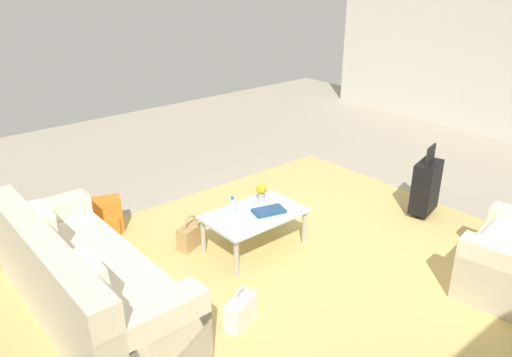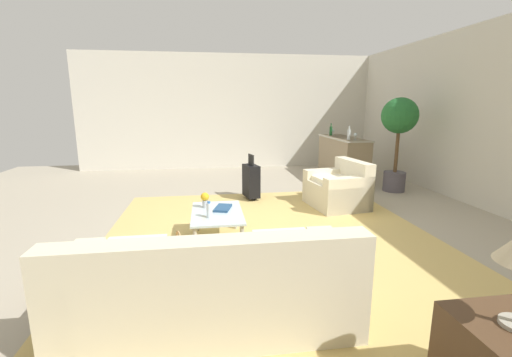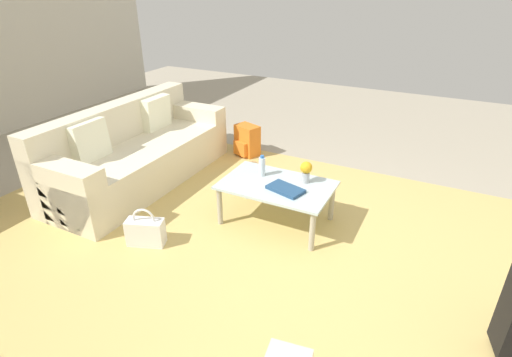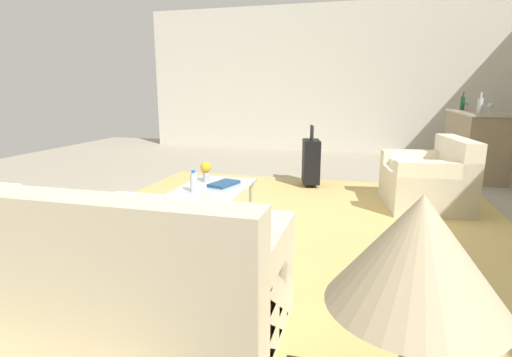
# 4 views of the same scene
# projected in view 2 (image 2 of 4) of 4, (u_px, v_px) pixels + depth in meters

# --- Properties ---
(ground_plane) EXTENTS (12.00, 12.00, 0.00)m
(ground_plane) POSITION_uv_depth(u_px,v_px,m) (252.00, 229.00, 4.89)
(ground_plane) COLOR #A89E89
(wall_left) EXTENTS (0.12, 8.00, 3.10)m
(wall_left) POSITION_uv_depth(u_px,v_px,m) (228.00, 112.00, 9.46)
(wall_left) COLOR beige
(wall_left) RESTS_ON ground
(area_rug) EXTENTS (5.20, 4.40, 0.01)m
(area_rug) POSITION_uv_depth(u_px,v_px,m) (274.00, 245.00, 4.34)
(area_rug) COLOR tan
(area_rug) RESTS_ON ground
(couch) EXTENTS (0.86, 2.26, 0.86)m
(couch) POSITION_uv_depth(u_px,v_px,m) (212.00, 296.00, 2.63)
(couch) COLOR beige
(couch) RESTS_ON ground
(armchair) EXTENTS (1.08, 0.97, 0.80)m
(armchair) POSITION_uv_depth(u_px,v_px,m) (340.00, 190.00, 5.95)
(armchair) COLOR beige
(armchair) RESTS_ON ground
(coffee_table) EXTENTS (1.01, 0.64, 0.40)m
(coffee_table) POSITION_uv_depth(u_px,v_px,m) (217.00, 216.00, 4.36)
(coffee_table) COLOR silver
(coffee_table) RESTS_ON ground
(water_bottle) EXTENTS (0.06, 0.06, 0.20)m
(water_bottle) POSITION_uv_depth(u_px,v_px,m) (209.00, 210.00, 4.12)
(water_bottle) COLOR silver
(water_bottle) RESTS_ON coffee_table
(coffee_table_book) EXTENTS (0.36, 0.26, 0.03)m
(coffee_table_book) POSITION_uv_depth(u_px,v_px,m) (223.00, 208.00, 4.48)
(coffee_table_book) COLOR navy
(coffee_table_book) RESTS_ON coffee_table
(flower_vase) EXTENTS (0.11, 0.11, 0.21)m
(flower_vase) POSITION_uv_depth(u_px,v_px,m) (205.00, 199.00, 4.52)
(flower_vase) COLOR #B2B7BC
(flower_vase) RESTS_ON coffee_table
(bar_console) EXTENTS (1.88, 0.61, 0.99)m
(bar_console) POSITION_uv_depth(u_px,v_px,m) (343.00, 158.00, 8.15)
(bar_console) COLOR #937F60
(bar_console) RESTS_ON ground
(wine_glass_leftmost) EXTENTS (0.08, 0.08, 0.15)m
(wine_glass_leftmost) POSITION_uv_depth(u_px,v_px,m) (333.00, 131.00, 8.65)
(wine_glass_leftmost) COLOR silver
(wine_glass_leftmost) RESTS_ON bar_console
(wine_glass_left_of_centre) EXTENTS (0.08, 0.08, 0.15)m
(wine_glass_left_of_centre) POSITION_uv_depth(u_px,v_px,m) (355.00, 135.00, 7.40)
(wine_glass_left_of_centre) COLOR silver
(wine_glass_left_of_centre) RESTS_ON bar_console
(wine_bottle_green) EXTENTS (0.07, 0.07, 0.30)m
(wine_bottle_green) POSITION_uv_depth(u_px,v_px,m) (331.00, 131.00, 8.55)
(wine_bottle_green) COLOR #194C23
(wine_bottle_green) RESTS_ON bar_console
(wine_bottle_clear) EXTENTS (0.07, 0.07, 0.30)m
(wine_bottle_clear) POSITION_uv_depth(u_px,v_px,m) (349.00, 134.00, 7.48)
(wine_bottle_clear) COLOR silver
(wine_bottle_clear) RESTS_ON bar_console
(suitcase_black) EXTENTS (0.44, 0.31, 0.85)m
(suitcase_black) POSITION_uv_depth(u_px,v_px,m) (251.00, 180.00, 6.40)
(suitcase_black) COLOR black
(suitcase_black) RESTS_ON ground
(handbag_white) EXTENTS (0.35, 0.24, 0.36)m
(handbag_white) POSITION_uv_depth(u_px,v_px,m) (298.00, 257.00, 3.70)
(handbag_white) COLOR white
(handbag_white) RESTS_ON ground
(handbag_tan) EXTENTS (0.35, 0.24, 0.36)m
(handbag_tan) POSITION_uv_depth(u_px,v_px,m) (179.00, 250.00, 3.88)
(handbag_tan) COLOR tan
(handbag_tan) RESTS_ON ground
(backpack_orange) EXTENTS (0.35, 0.32, 0.40)m
(backpack_orange) POSITION_uv_depth(u_px,v_px,m) (85.00, 271.00, 3.24)
(backpack_orange) COLOR orange
(backpack_orange) RESTS_ON ground
(potted_ficus) EXTENTS (0.71, 0.71, 1.89)m
(potted_ficus) POSITION_uv_depth(u_px,v_px,m) (399.00, 128.00, 6.81)
(potted_ficus) COLOR #514C56
(potted_ficus) RESTS_ON ground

